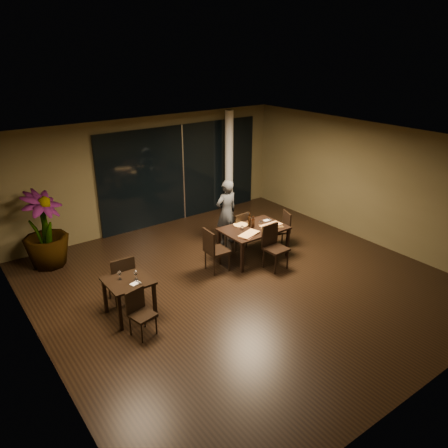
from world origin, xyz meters
The scene contains 33 objects.
ground centered at (0.00, 0.00, 0.00)m, with size 8.00×8.00×0.00m, color black.
wall_back centered at (0.00, 4.05, 1.50)m, with size 8.00×0.10×3.00m, color #4A4227.
wall_front centered at (0.00, -4.05, 1.50)m, with size 8.00×0.10×3.00m, color #4A4227.
wall_left centered at (-4.05, 0.00, 1.50)m, with size 0.10×8.00×3.00m, color #4A4227.
wall_right centered at (4.05, 0.00, 1.50)m, with size 0.10×8.00×3.00m, color #4A4227.
ceiling centered at (0.00, 0.00, 3.02)m, with size 8.00×8.00×0.04m, color white.
window_panel centered at (1.00, 3.96, 1.35)m, with size 5.00×0.06×2.70m, color black.
column centered at (2.40, 3.65, 1.50)m, with size 0.24×0.24×3.00m, color white.
main_table centered at (1.00, 0.80, 0.68)m, with size 1.50×1.00×0.75m.
side_table centered at (-2.40, 0.30, 0.62)m, with size 0.80×0.80×0.75m.
chair_main_far centered at (1.00, 1.38, 0.53)m, with size 0.47×0.47×0.95m.
chair_main_near centered at (1.04, 0.16, 0.56)m, with size 0.49×0.49×1.01m.
chair_main_left centered at (-0.16, 0.78, 0.56)m, with size 0.50×0.50×1.01m.
chair_main_right centered at (1.97, 0.85, 0.50)m, with size 0.52×0.52×0.90m.
chair_side_far centered at (-2.32, 0.78, 0.56)m, with size 0.49×0.49×1.00m.
chair_side_near centered at (-2.49, -0.32, 0.47)m, with size 0.46×0.46×0.84m.
diner centered at (0.95, 1.81, 0.84)m, with size 0.57×0.38×1.67m, color #2A2C2F.
potted_plant centered at (-3.05, 3.23, 0.88)m, with size 0.97×0.97×1.77m, color #194517.
pizza_board_left centered at (0.65, 0.55, 0.76)m, with size 0.55×0.28×0.01m, color #432315.
pizza_board_right centered at (1.39, 0.63, 0.76)m, with size 0.55×0.28×0.01m, color #412A14.
oblong_pizza_left centered at (0.65, 0.55, 0.77)m, with size 0.51×0.23×0.02m, color maroon, non-canonical shape.
oblong_pizza_right centered at (1.39, 0.63, 0.77)m, with size 0.52×0.24×0.02m, color maroon, non-canonical shape.
round_pizza centered at (0.85, 1.11, 0.76)m, with size 0.33×0.33×0.01m, color red.
bottle_a centered at (0.97, 0.82, 0.89)m, with size 0.06×0.06×0.28m, color black, non-canonical shape.
bottle_b centered at (1.03, 0.85, 0.88)m, with size 0.06×0.06×0.27m, color black, non-canonical shape.
bottle_c centered at (0.97, 0.94, 0.91)m, with size 0.07×0.07×0.32m, color black, non-canonical shape.
tumbler_left centered at (0.72, 0.88, 0.79)m, with size 0.07×0.07×0.09m, color white.
tumbler_right centered at (1.26, 0.87, 0.79)m, with size 0.07×0.07×0.08m, color white.
napkin_near centered at (1.56, 0.74, 0.76)m, with size 0.18×0.10×0.01m, color white.
napkin_far centered at (1.55, 0.96, 0.76)m, with size 0.18×0.10×0.01m, color white.
wine_glass_a centered at (-2.51, 0.40, 0.83)m, with size 0.07×0.07×0.16m, color white, non-canonical shape.
wine_glass_b centered at (-2.27, 0.22, 0.83)m, with size 0.07×0.07×0.17m, color white, non-canonical shape.
side_napkin centered at (-2.35, 0.09, 0.76)m, with size 0.18×0.11×0.01m, color white.
Camera 1 is at (-5.08, -6.34, 4.74)m, focal length 35.00 mm.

